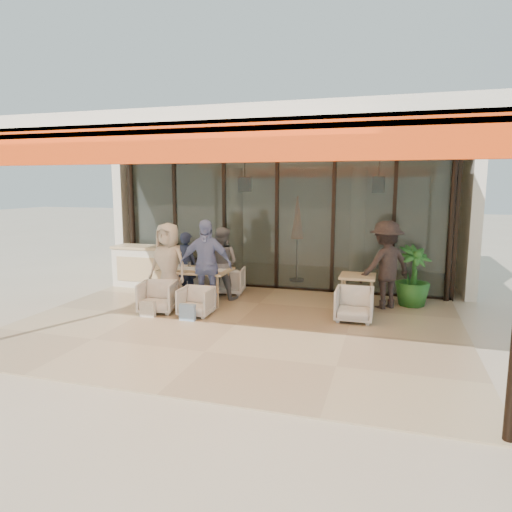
{
  "coord_description": "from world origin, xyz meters",
  "views": [
    {
      "loc": [
        2.66,
        -7.66,
        2.57
      ],
      "look_at": [
        0.1,
        0.9,
        1.15
      ],
      "focal_mm": 32.0,
      "sensor_mm": 36.0,
      "label": 1
    }
  ],
  "objects_px": {
    "diner_navy": "(187,264)",
    "side_chair": "(354,303)",
    "host_counter": "(150,266)",
    "diner_cream": "(168,265)",
    "side_table": "(358,280)",
    "dining_table": "(196,272)",
    "chair_far_left": "(196,279)",
    "diner_grey": "(221,263)",
    "potted_palm": "(413,276)",
    "chair_near_left": "(158,295)",
    "chair_far_right": "(229,279)",
    "standing_woman": "(386,265)",
    "diner_periwinkle": "(206,265)",
    "chair_near_right": "(196,300)"
  },
  "relations": [
    {
      "from": "diner_navy",
      "to": "side_chair",
      "type": "height_order",
      "value": "diner_navy"
    },
    {
      "from": "host_counter",
      "to": "diner_cream",
      "type": "height_order",
      "value": "diner_cream"
    },
    {
      "from": "host_counter",
      "to": "side_table",
      "type": "height_order",
      "value": "host_counter"
    },
    {
      "from": "dining_table",
      "to": "diner_navy",
      "type": "height_order",
      "value": "diner_navy"
    },
    {
      "from": "chair_far_left",
      "to": "diner_grey",
      "type": "height_order",
      "value": "diner_grey"
    },
    {
      "from": "chair_far_left",
      "to": "potted_palm",
      "type": "height_order",
      "value": "potted_palm"
    },
    {
      "from": "diner_navy",
      "to": "side_chair",
      "type": "distance_m",
      "value": 3.95
    },
    {
      "from": "side_table",
      "to": "potted_palm",
      "type": "relative_size",
      "value": 0.58
    },
    {
      "from": "chair_far_left",
      "to": "side_chair",
      "type": "relative_size",
      "value": 0.85
    },
    {
      "from": "dining_table",
      "to": "potted_palm",
      "type": "bearing_deg",
      "value": 12.48
    },
    {
      "from": "diner_cream",
      "to": "potted_palm",
      "type": "xyz_separation_m",
      "value": [
        4.91,
        1.45,
        -0.24
      ]
    },
    {
      "from": "chair_near_left",
      "to": "chair_far_right",
      "type": "bearing_deg",
      "value": 53.99
    },
    {
      "from": "chair_far_right",
      "to": "diner_grey",
      "type": "xyz_separation_m",
      "value": [
        0.0,
        -0.5,
        0.46
      ]
    },
    {
      "from": "host_counter",
      "to": "standing_woman",
      "type": "height_order",
      "value": "standing_woman"
    },
    {
      "from": "chair_near_left",
      "to": "standing_woman",
      "type": "height_order",
      "value": "standing_woman"
    },
    {
      "from": "diner_cream",
      "to": "side_chair",
      "type": "relative_size",
      "value": 2.49
    },
    {
      "from": "chair_far_right",
      "to": "side_chair",
      "type": "xyz_separation_m",
      "value": [
        2.99,
        -1.38,
        0.01
      ]
    },
    {
      "from": "dining_table",
      "to": "side_chair",
      "type": "relative_size",
      "value": 2.11
    },
    {
      "from": "chair_far_right",
      "to": "diner_navy",
      "type": "xyz_separation_m",
      "value": [
        -0.84,
        -0.5,
        0.4
      ]
    },
    {
      "from": "host_counter",
      "to": "diner_periwinkle",
      "type": "distance_m",
      "value": 2.63
    },
    {
      "from": "chair_near_left",
      "to": "potted_palm",
      "type": "xyz_separation_m",
      "value": [
        4.91,
        1.95,
        0.29
      ]
    },
    {
      "from": "standing_woman",
      "to": "diner_periwinkle",
      "type": "bearing_deg",
      "value": -21.52
    },
    {
      "from": "chair_near_right",
      "to": "diner_grey",
      "type": "xyz_separation_m",
      "value": [
        0.0,
        1.4,
        0.5
      ]
    },
    {
      "from": "chair_near_right",
      "to": "dining_table",
      "type": "bearing_deg",
      "value": 112.53
    },
    {
      "from": "chair_far_left",
      "to": "side_table",
      "type": "height_order",
      "value": "side_table"
    },
    {
      "from": "chair_near_right",
      "to": "potted_palm",
      "type": "relative_size",
      "value": 0.49
    },
    {
      "from": "dining_table",
      "to": "standing_woman",
      "type": "relative_size",
      "value": 0.82
    },
    {
      "from": "diner_grey",
      "to": "side_table",
      "type": "height_order",
      "value": "diner_grey"
    },
    {
      "from": "diner_grey",
      "to": "side_table",
      "type": "distance_m",
      "value": 3.0
    },
    {
      "from": "dining_table",
      "to": "diner_cream",
      "type": "xyz_separation_m",
      "value": [
        -0.41,
        -0.46,
        0.2
      ]
    },
    {
      "from": "side_table",
      "to": "side_chair",
      "type": "height_order",
      "value": "side_table"
    },
    {
      "from": "chair_far_right",
      "to": "diner_grey",
      "type": "distance_m",
      "value": 0.68
    },
    {
      "from": "dining_table",
      "to": "chair_far_right",
      "type": "height_order",
      "value": "dining_table"
    },
    {
      "from": "chair_far_left",
      "to": "dining_table",
      "type": "bearing_deg",
      "value": 127.05
    },
    {
      "from": "chair_far_left",
      "to": "chair_far_right",
      "type": "distance_m",
      "value": 0.84
    },
    {
      "from": "chair_far_right",
      "to": "side_chair",
      "type": "relative_size",
      "value": 0.99
    },
    {
      "from": "host_counter",
      "to": "chair_far_right",
      "type": "height_order",
      "value": "host_counter"
    },
    {
      "from": "potted_palm",
      "to": "chair_near_left",
      "type": "bearing_deg",
      "value": -158.34
    },
    {
      "from": "host_counter",
      "to": "diner_navy",
      "type": "xyz_separation_m",
      "value": [
        1.29,
        -0.59,
        0.21
      ]
    },
    {
      "from": "chair_far_right",
      "to": "side_table",
      "type": "bearing_deg",
      "value": 159.26
    },
    {
      "from": "chair_near_left",
      "to": "chair_near_right",
      "type": "distance_m",
      "value": 0.84
    },
    {
      "from": "diner_cream",
      "to": "standing_woman",
      "type": "height_order",
      "value": "standing_woman"
    },
    {
      "from": "dining_table",
      "to": "diner_grey",
      "type": "height_order",
      "value": "diner_grey"
    },
    {
      "from": "chair_far_left",
      "to": "chair_near_right",
      "type": "xyz_separation_m",
      "value": [
        0.84,
        -1.9,
        0.01
      ]
    },
    {
      "from": "diner_navy",
      "to": "chair_near_right",
      "type": "bearing_deg",
      "value": 138.39
    },
    {
      "from": "chair_near_left",
      "to": "side_table",
      "type": "xyz_separation_m",
      "value": [
        3.83,
        1.27,
        0.29
      ]
    },
    {
      "from": "dining_table",
      "to": "diner_navy",
      "type": "xyz_separation_m",
      "value": [
        -0.41,
        0.44,
        0.06
      ]
    },
    {
      "from": "chair_far_left",
      "to": "diner_cream",
      "type": "bearing_deg",
      "value": 103.36
    },
    {
      "from": "side_table",
      "to": "standing_woman",
      "type": "xyz_separation_m",
      "value": [
        0.53,
        0.34,
        0.28
      ]
    },
    {
      "from": "chair_far_left",
      "to": "chair_near_right",
      "type": "bearing_deg",
      "value": 127.21
    }
  ]
}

